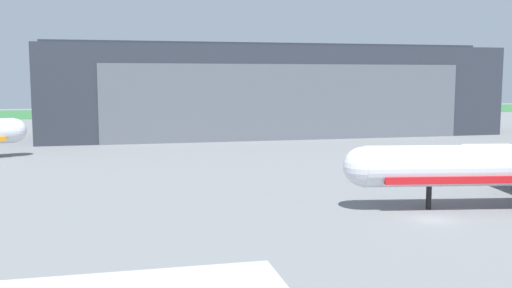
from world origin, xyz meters
TOP-DOWN VIEW (x-y plane):
  - ground_plane at (0.00, 0.00)m, footprint 440.00×440.00m
  - grass_field_strip at (0.00, 179.55)m, footprint 440.00×56.00m
  - maintenance_hangar at (6.57, 87.27)m, footprint 105.28×32.84m

SIDE VIEW (x-z plane):
  - ground_plane at x=0.00m, z-range 0.00..0.00m
  - grass_field_strip at x=0.00m, z-range 0.00..0.08m
  - maintenance_hangar at x=6.57m, z-range -0.46..21.33m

